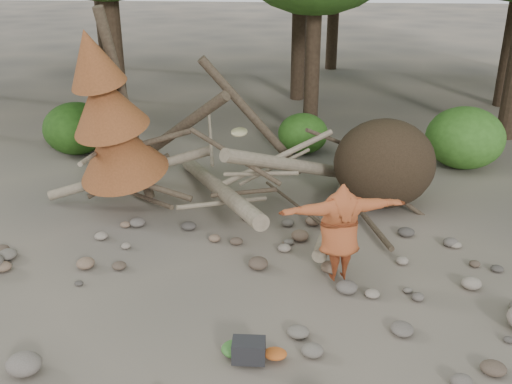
{
  "coord_description": "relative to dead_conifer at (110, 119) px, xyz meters",
  "views": [
    {
      "loc": [
        0.84,
        -7.59,
        5.26
      ],
      "look_at": [
        0.04,
        1.5,
        1.4
      ],
      "focal_mm": 40.0,
      "sensor_mm": 36.0,
      "label": 1
    }
  ],
  "objects": [
    {
      "name": "ground",
      "position": [
        3.12,
        -3.37,
        -2.11
      ],
      "size": [
        120.0,
        120.0,
        0.0
      ],
      "primitive_type": "plane",
      "color": "#514C44",
      "rests_on": "ground"
    },
    {
      "name": "backpack",
      "position": [
        3.3,
        -4.64,
        -1.96
      ],
      "size": [
        0.47,
        0.32,
        0.3
      ],
      "primitive_type": "cube",
      "rotation": [
        0.0,
        0.0,
        0.03
      ],
      "color": "black",
      "rests_on": "ground"
    },
    {
      "name": "cloth_green",
      "position": [
        3.13,
        -4.54,
        -2.02
      ],
      "size": [
        0.47,
        0.39,
        0.18
      ],
      "primitive_type": "ellipsoid",
      "color": "#396E2C",
      "rests_on": "ground"
    },
    {
      "name": "deadfall_pile",
      "position": [
        5.13,
        0.87,
        -1.16
      ],
      "size": [
        8.55,
        5.24,
        3.3
      ],
      "color": "#332619",
      "rests_on": "ground"
    },
    {
      "name": "frisbee_thrower",
      "position": [
        4.6,
        -2.39,
        -1.16
      ],
      "size": [
        2.99,
        1.16,
        2.54
      ],
      "color": "#A44925",
      "rests_on": "ground"
    },
    {
      "name": "dead_conifer",
      "position": [
        0.0,
        0.0,
        0.0
      ],
      "size": [
        2.06,
        2.16,
        4.35
      ],
      "color": "#4C3F30",
      "rests_on": "ground"
    },
    {
      "name": "bush_left",
      "position": [
        -2.38,
        3.83,
        -1.39
      ],
      "size": [
        1.8,
        1.8,
        1.44
      ],
      "primitive_type": "ellipsoid",
      "color": "#255015",
      "rests_on": "ground"
    },
    {
      "name": "bush_mid",
      "position": [
        3.92,
        4.43,
        -1.55
      ],
      "size": [
        1.4,
        1.4,
        1.12
      ],
      "primitive_type": "ellipsoid",
      "color": "#31661D",
      "rests_on": "ground"
    },
    {
      "name": "boulder_front_left",
      "position": [
        0.3,
        -5.11,
        -1.97
      ],
      "size": [
        0.48,
        0.43,
        0.29
      ],
      "primitive_type": "ellipsoid",
      "color": "#70665D",
      "rests_on": "ground"
    },
    {
      "name": "cloth_orange",
      "position": [
        3.66,
        -4.56,
        -2.05
      ],
      "size": [
        0.33,
        0.27,
        0.12
      ],
      "primitive_type": "ellipsoid",
      "color": "#B5541F",
      "rests_on": "ground"
    },
    {
      "name": "bush_right",
      "position": [
        8.12,
        3.63,
        -1.31
      ],
      "size": [
        2.0,
        2.0,
        1.6
      ],
      "primitive_type": "ellipsoid",
      "color": "#3D7925",
      "rests_on": "ground"
    }
  ]
}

